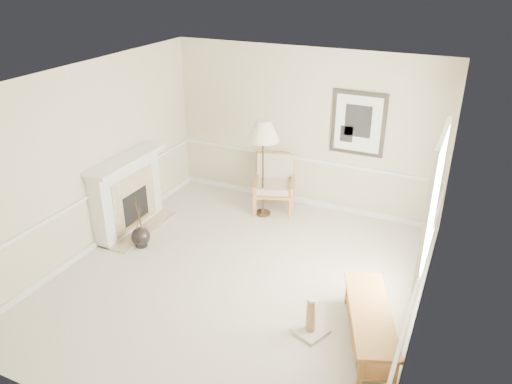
% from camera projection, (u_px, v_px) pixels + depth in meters
% --- Properties ---
extents(ground, '(5.50, 5.50, 0.00)m').
position_uv_depth(ground, '(237.00, 279.00, 7.26)').
color(ground, silver).
rests_on(ground, ground).
extents(room, '(5.04, 5.54, 2.92)m').
position_uv_depth(room, '(247.00, 160.00, 6.47)').
color(room, beige).
rests_on(room, ground).
extents(fireplace, '(0.64, 1.64, 1.31)m').
position_uv_depth(fireplace, '(128.00, 194.00, 8.36)').
color(fireplace, white).
rests_on(fireplace, ground).
extents(floor_vase, '(0.31, 0.31, 0.90)m').
position_uv_depth(floor_vase, '(141.00, 237.00, 8.02)').
color(floor_vase, black).
rests_on(floor_vase, ground).
extents(armchair, '(0.95, 0.99, 0.98)m').
position_uv_depth(armchair, '(275.00, 180.00, 9.18)').
color(armchair, '#AB6937').
rests_on(armchair, ground).
extents(floor_lamp, '(0.66, 0.66, 1.76)m').
position_uv_depth(floor_lamp, '(263.00, 133.00, 8.44)').
color(floor_lamp, black).
rests_on(floor_lamp, ground).
extents(bench, '(1.01, 1.67, 0.46)m').
position_uv_depth(bench, '(369.00, 321.00, 5.97)').
color(bench, '#AB6937').
rests_on(bench, ground).
extents(scratching_post, '(0.48, 0.48, 0.53)m').
position_uv_depth(scratching_post, '(311.00, 322.00, 6.16)').
color(scratching_post, beige).
rests_on(scratching_post, ground).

